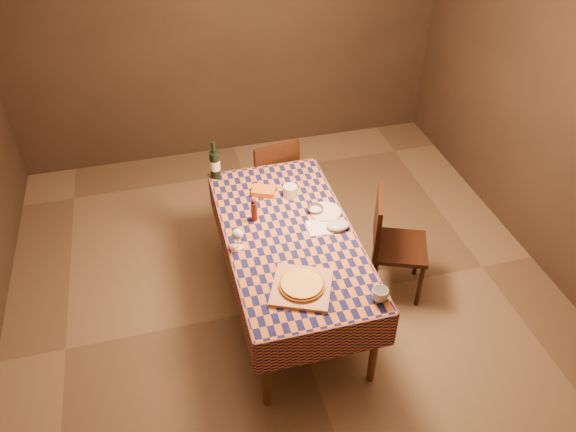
# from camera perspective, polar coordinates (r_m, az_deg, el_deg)

# --- Properties ---
(room) EXTENTS (5.00, 5.10, 2.70)m
(room) POSITION_cam_1_polar(r_m,az_deg,el_deg) (3.76, 0.19, 4.86)
(room) COLOR brown
(room) RESTS_ON ground
(dining_table) EXTENTS (0.94, 1.84, 0.77)m
(dining_table) POSITION_cam_1_polar(r_m,az_deg,el_deg) (4.16, 0.17, -2.62)
(dining_table) COLOR brown
(dining_table) RESTS_ON ground
(cutting_board) EXTENTS (0.50, 0.50, 0.02)m
(cutting_board) POSITION_cam_1_polar(r_m,az_deg,el_deg) (3.71, 1.40, -7.24)
(cutting_board) COLOR #AA7350
(cutting_board) RESTS_ON dining_table
(pizza) EXTENTS (0.38, 0.38, 0.03)m
(pizza) POSITION_cam_1_polar(r_m,az_deg,el_deg) (3.69, 1.40, -6.96)
(pizza) COLOR #8F5117
(pizza) RESTS_ON cutting_board
(pepper_mill) EXTENTS (0.05, 0.05, 0.20)m
(pepper_mill) POSITION_cam_1_polar(r_m,az_deg,el_deg) (4.19, -3.46, 0.59)
(pepper_mill) COLOR #501812
(pepper_mill) RESTS_ON dining_table
(bowl) EXTENTS (0.13, 0.13, 0.04)m
(bowl) POSITION_cam_1_polar(r_m,az_deg,el_deg) (4.31, 2.77, 0.68)
(bowl) COLOR #5E434F
(bowl) RESTS_ON dining_table
(wine_glass) EXTENTS (0.08, 0.08, 0.17)m
(wine_glass) POSITION_cam_1_polar(r_m,az_deg,el_deg) (3.94, -5.16, -1.94)
(wine_glass) COLOR white
(wine_glass) RESTS_ON dining_table
(wine_bottle) EXTENTS (0.11, 0.11, 0.34)m
(wine_bottle) POSITION_cam_1_polar(r_m,az_deg,el_deg) (4.65, -7.43, 5.24)
(wine_bottle) COLOR black
(wine_bottle) RESTS_ON dining_table
(deli_tub) EXTENTS (0.14, 0.14, 0.09)m
(deli_tub) POSITION_cam_1_polar(r_m,az_deg,el_deg) (4.44, 0.23, 2.54)
(deli_tub) COLOR silver
(deli_tub) RESTS_ON dining_table
(takeout_container) EXTENTS (0.22, 0.19, 0.05)m
(takeout_container) POSITION_cam_1_polar(r_m,az_deg,el_deg) (4.49, -2.50, 2.54)
(takeout_container) COLOR #C36519
(takeout_container) RESTS_ON dining_table
(white_plate) EXTENTS (0.31, 0.31, 0.01)m
(white_plate) POSITION_cam_1_polar(r_m,az_deg,el_deg) (4.31, 3.84, 0.44)
(white_plate) COLOR silver
(white_plate) RESTS_ON dining_table
(tumbler) EXTENTS (0.14, 0.14, 0.09)m
(tumbler) POSITION_cam_1_polar(r_m,az_deg,el_deg) (3.66, 9.33, -7.89)
(tumbler) COLOR silver
(tumbler) RESTS_ON dining_table
(flour_patch) EXTENTS (0.24, 0.19, 0.00)m
(flour_patch) POSITION_cam_1_polar(r_m,az_deg,el_deg) (4.18, 3.56, -1.10)
(flour_patch) COLOR white
(flour_patch) RESTS_ON dining_table
(flour_bag) EXTENTS (0.20, 0.17, 0.05)m
(flour_bag) POSITION_cam_1_polar(r_m,az_deg,el_deg) (4.16, 5.10, -0.94)
(flour_bag) COLOR #97A5C2
(flour_bag) RESTS_ON dining_table
(chair_far) EXTENTS (0.49, 0.49, 0.93)m
(chair_far) POSITION_cam_1_polar(r_m,az_deg,el_deg) (5.11, -1.60, 3.98)
(chair_far) COLOR black
(chair_far) RESTS_ON ground
(chair_right) EXTENTS (0.55, 0.55, 0.93)m
(chair_right) POSITION_cam_1_polar(r_m,az_deg,el_deg) (4.51, 10.36, -2.36)
(chair_right) COLOR black
(chair_right) RESTS_ON ground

